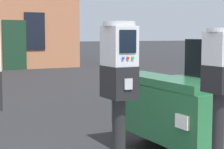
{
  "coord_description": "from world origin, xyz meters",
  "views": [
    {
      "loc": [
        -0.95,
        -2.58,
        1.48
      ],
      "look_at": [
        0.29,
        -0.18,
        1.21
      ],
      "focal_mm": 63.8,
      "sensor_mm": 36.0,
      "label": 1
    }
  ],
  "objects": [
    {
      "name": "parking_meter_twin_adjacent",
      "position": [
        0.29,
        -0.28,
        1.12
      ],
      "size": [
        0.22,
        0.25,
        1.43
      ],
      "rotation": [
        0.0,
        0.0,
        -1.57
      ],
      "color": "black",
      "rests_on": "sidewalk_slab"
    },
    {
      "name": "parking_meter_end_of_row",
      "position": [
        1.17,
        -0.28,
        1.1
      ],
      "size": [
        0.22,
        0.25,
        1.39
      ],
      "rotation": [
        0.0,
        0.0,
        -1.57
      ],
      "color": "black",
      "rests_on": "sidewalk_slab"
    }
  ]
}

